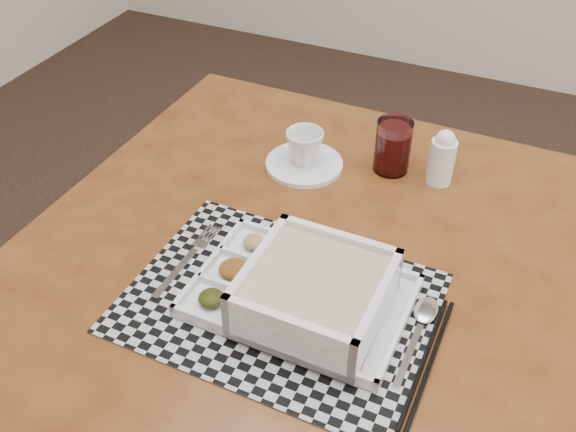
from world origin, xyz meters
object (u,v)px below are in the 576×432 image
at_px(serving_tray, 310,295).
at_px(cup, 305,147).
at_px(creamer_bottle, 442,158).
at_px(juice_glass, 393,148).
at_px(dining_table, 314,285).

bearing_deg(serving_tray, cup, 114.16).
bearing_deg(creamer_bottle, cup, -166.83).
xyz_separation_m(cup, juice_glass, (0.15, 0.06, 0.00)).
relative_size(cup, juice_glass, 0.70).
xyz_separation_m(serving_tray, creamer_bottle, (0.09, 0.40, 0.02)).
height_order(serving_tray, creamer_bottle, creamer_bottle).
bearing_deg(dining_table, creamer_bottle, 64.15).
bearing_deg(cup, dining_table, -44.74).
relative_size(dining_table, juice_glass, 9.33).
distance_m(dining_table, cup, 0.28).
height_order(dining_table, creamer_bottle, creamer_bottle).
xyz_separation_m(dining_table, creamer_bottle, (0.14, 0.28, 0.13)).
distance_m(serving_tray, cup, 0.38).
bearing_deg(juice_glass, serving_tray, -90.08).
bearing_deg(dining_table, serving_tray, -71.52).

